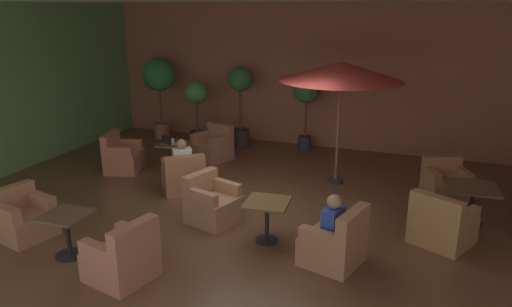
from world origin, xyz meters
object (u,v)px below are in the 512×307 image
Objects in this scene: armchair_mid_center_north at (335,243)px; potted_tree_right_corner at (240,94)px; armchair_front_right_north at (23,218)px; armchair_mid_center_east at (212,204)px; armchair_front_left_north at (213,147)px; armchair_rear_right_south at (445,185)px; patio_umbrella_tall_red at (341,72)px; cafe_table_mid_center at (267,211)px; cafe_table_front_right at (67,227)px; cafe_table_rear_right at (473,195)px; armchair_front_left_south at (183,177)px; patron_blue_shirt at (182,156)px; potted_tree_mid_left at (159,80)px; iced_drink_cup at (172,141)px; armchair_rear_right_north at (442,225)px; potted_tree_left_corner at (306,97)px; armchair_front_left_east at (122,157)px; armchair_front_right_east at (123,258)px; cafe_table_front_left at (174,151)px; potted_tree_mid_right at (196,102)px; open_laptop at (169,142)px; patron_by_window at (333,218)px.

armchair_mid_center_north is 6.32m from potted_tree_right_corner.
armchair_mid_center_east is (2.56, 1.55, 0.01)m from armchair_front_right_north.
armchair_rear_right_south is (5.18, -0.68, -0.01)m from armchair_front_left_north.
cafe_table_mid_center is at bearing -99.10° from patio_umbrella_tall_red.
cafe_table_front_right is 0.81× the size of cafe_table_rear_right.
armchair_front_left_south is 1.71× the size of patron_blue_shirt.
armchair_mid_center_north is 0.98× the size of armchair_rear_right_south.
iced_drink_cup is (1.78, -2.43, -0.89)m from potted_tree_mid_left.
armchair_front_right_north is at bearing -161.45° from armchair_rear_right_north.
armchair_rear_right_north reaches higher than cafe_table_front_right.
armchair_front_left_north is 4.78m from armchair_front_right_north.
cafe_table_front_right is 2.92m from patron_blue_shirt.
potted_tree_left_corner reaches higher than cafe_table_front_right.
potted_tree_left_corner reaches higher than armchair_mid_center_north.
armchair_front_left_east reaches higher than armchair_rear_right_south.
armchair_front_right_east is at bearing -75.32° from armchair_front_left_south.
cafe_table_front_right is 6.67m from armchair_rear_right_south.
cafe_table_front_left is 5.72m from armchair_rear_right_north.
armchair_mid_center_north is at bearing -131.39° from cafe_table_rear_right.
iced_drink_cup is (-4.15, 2.64, 0.41)m from armchair_mid_center_north.
cafe_table_mid_center is 0.32× the size of potted_tree_mid_left.
potted_tree_right_corner is (-5.43, 2.99, 0.86)m from cafe_table_rear_right.
armchair_rear_right_south is at bearing 46.95° from cafe_table_mid_center.
patron_blue_shirt is at bearing -67.29° from potted_tree_mid_right.
armchair_mid_center_north is at bearing 10.72° from armchair_front_right_north.
armchair_front_left_south is 4.82m from armchair_rear_right_north.
potted_tree_mid_left is at bearing 109.81° from cafe_table_front_right.
armchair_front_left_east reaches higher than cafe_table_front_right.
cafe_table_rear_right is at bearing 4.49° from armchair_front_left_south.
potted_tree_left_corner is 5.10× the size of open_laptop.
potted_tree_mid_left reaches higher than potted_tree_mid_right.
iced_drink_cup is 0.10m from open_laptop.
armchair_rear_right_north is at bearing -14.74° from iced_drink_cup.
patron_blue_shirt reaches higher than patron_by_window.
potted_tree_right_corner is at bearing 78.36° from armchair_front_right_north.
potted_tree_mid_left is 6.02× the size of open_laptop.
cafe_table_front_left is 0.70× the size of armchair_rear_right_south.
potted_tree_left_corner is at bearing 39.66° from armchair_front_left_north.
armchair_front_left_north is 2.07m from armchair_front_left_south.
potted_tree_mid_right is (-4.06, 1.62, -1.16)m from patio_umbrella_tall_red.
potted_tree_right_corner is (2.37, 0.04, -0.24)m from potted_tree_mid_left.
cafe_table_front_left is 3.79m from cafe_table_mid_center.
patron_by_window is (3.33, -1.69, 0.40)m from armchair_front_left_south.
armchair_front_right_east is 6.02m from armchair_rear_right_south.
armchair_front_left_south is 1.23m from open_laptop.
armchair_mid_center_east is at bearing 164.00° from patron_by_window.
armchair_front_right_east is at bearing -147.00° from armchair_rear_right_north.
cafe_table_front_left is 0.30× the size of potted_tree_mid_left.
patron_by_window is at bearing 29.37° from armchair_front_right_east.
armchair_mid_center_north reaches higher than cafe_table_front_left.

